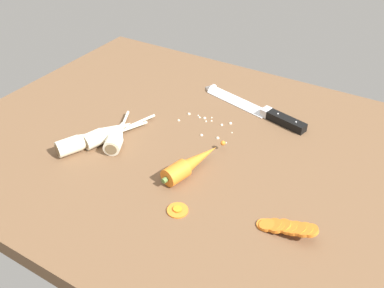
% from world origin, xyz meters
% --- Properties ---
extents(ground_plane, '(1.20, 0.90, 0.04)m').
position_xyz_m(ground_plane, '(0.00, 0.00, -0.02)').
color(ground_plane, brown).
extents(chefs_knife, '(0.34, 0.12, 0.04)m').
position_xyz_m(chefs_knife, '(0.04, 0.23, 0.01)').
color(chefs_knife, silver).
rests_on(chefs_knife, ground_plane).
extents(whole_carrot, '(0.08, 0.19, 0.04)m').
position_xyz_m(whole_carrot, '(0.04, -0.09, 0.02)').
color(whole_carrot, orange).
rests_on(whole_carrot, ground_plane).
extents(parsnip_front, '(0.10, 0.17, 0.04)m').
position_xyz_m(parsnip_front, '(-0.17, -0.09, 0.02)').
color(parsnip_front, silver).
rests_on(parsnip_front, ground_plane).
extents(parsnip_mid_left, '(0.09, 0.20, 0.04)m').
position_xyz_m(parsnip_mid_left, '(-0.20, -0.09, 0.02)').
color(parsnip_mid_left, silver).
rests_on(parsnip_mid_left, ground_plane).
extents(parsnip_mid_right, '(0.12, 0.22, 0.04)m').
position_xyz_m(parsnip_mid_right, '(-0.22, -0.14, 0.02)').
color(parsnip_mid_right, silver).
rests_on(parsnip_mid_right, ground_plane).
extents(carrot_slice_stack, '(0.12, 0.04, 0.04)m').
position_xyz_m(carrot_slice_stack, '(0.29, -0.16, 0.01)').
color(carrot_slice_stack, orange).
rests_on(carrot_slice_stack, ground_plane).
extents(carrot_slice_stray_near, '(0.04, 0.04, 0.01)m').
position_xyz_m(carrot_slice_stray_near, '(0.08, -0.21, 0.00)').
color(carrot_slice_stray_near, orange).
rests_on(carrot_slice_stray_near, ground_plane).
extents(mince_crumbs, '(0.16, 0.09, 0.01)m').
position_xyz_m(mince_crumbs, '(-0.02, 0.09, 0.00)').
color(mince_crumbs, beige).
rests_on(mince_crumbs, ground_plane).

